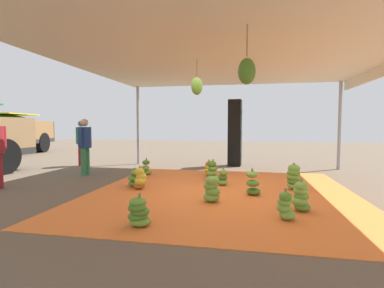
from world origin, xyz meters
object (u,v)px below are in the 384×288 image
at_px(banana_bunch_10, 223,178).
at_px(worker_1, 85,142).
at_px(banana_bunch_0, 139,213).
at_px(banana_bunch_9, 212,190).
at_px(banana_bunch_5, 212,172).
at_px(banana_bunch_3, 210,169).
at_px(banana_bunch_7, 135,179).
at_px(banana_bunch_8, 146,168).
at_px(banana_bunch_11, 301,197).
at_px(banana_bunch_4, 294,178).
at_px(worker_0, 82,140).
at_px(speaker_stack, 235,133).
at_px(banana_bunch_1, 285,206).
at_px(banana_bunch_2, 253,184).
at_px(banana_bunch_6, 140,179).

xyz_separation_m(banana_bunch_10, worker_1, (0.70, 3.84, 0.72)).
xyz_separation_m(banana_bunch_0, banana_bunch_9, (1.40, -0.82, 0.04)).
bearing_deg(banana_bunch_5, banana_bunch_3, 13.63).
distance_m(banana_bunch_7, banana_bunch_10, 1.97).
distance_m(banana_bunch_5, banana_bunch_10, 0.58).
bearing_deg(banana_bunch_9, banana_bunch_0, 149.80).
xyz_separation_m(banana_bunch_0, banana_bunch_8, (3.86, 1.30, 0.01)).
distance_m(banana_bunch_8, banana_bunch_11, 4.50).
xyz_separation_m(banana_bunch_3, banana_bunch_11, (-2.82, -1.83, 0.02)).
distance_m(banana_bunch_4, banana_bunch_11, 1.57).
height_order(banana_bunch_5, banana_bunch_9, banana_bunch_5).
relative_size(banana_bunch_11, worker_0, 0.34).
xyz_separation_m(banana_bunch_4, worker_1, (0.86, 5.36, 0.65)).
bearing_deg(speaker_stack, banana_bunch_7, 152.12).
bearing_deg(banana_bunch_1, banana_bunch_0, 108.36).
relative_size(banana_bunch_2, banana_bunch_6, 1.04).
relative_size(banana_bunch_3, banana_bunch_10, 1.07).
height_order(banana_bunch_0, banana_bunch_11, banana_bunch_11).
relative_size(banana_bunch_7, banana_bunch_8, 0.91).
height_order(banana_bunch_8, worker_1, worker_1).
height_order(banana_bunch_1, banana_bunch_11, banana_bunch_11).
relative_size(banana_bunch_2, banana_bunch_7, 1.23).
height_order(banana_bunch_5, banana_bunch_7, banana_bunch_5).
relative_size(banana_bunch_0, banana_bunch_8, 0.96).
xyz_separation_m(worker_0, worker_1, (-1.61, -1.11, 0.01)).
height_order(banana_bunch_7, banana_bunch_8, banana_bunch_8).
height_order(banana_bunch_1, worker_0, worker_0).
bearing_deg(banana_bunch_0, banana_bunch_3, -6.45).
bearing_deg(banana_bunch_1, worker_1, 59.56).
distance_m(banana_bunch_10, worker_0, 5.51).
bearing_deg(banana_bunch_4, banana_bunch_7, 95.49).
relative_size(banana_bunch_2, worker_1, 0.33).
distance_m(banana_bunch_6, banana_bunch_11, 3.23).
xyz_separation_m(banana_bunch_6, banana_bunch_8, (1.75, 0.50, -0.03)).
relative_size(banana_bunch_0, banana_bunch_1, 0.98).
bearing_deg(banana_bunch_2, banana_bunch_11, -142.03).
xyz_separation_m(worker_1, speaker_stack, (2.64, -3.96, 0.21)).
bearing_deg(banana_bunch_5, banana_bunch_10, -148.57).
xyz_separation_m(banana_bunch_6, worker_0, (3.05, 3.25, 0.67)).
distance_m(banana_bunch_2, banana_bunch_4, 1.07).
bearing_deg(banana_bunch_10, banana_bunch_1, -153.71).
bearing_deg(banana_bunch_6, worker_1, 56.09).
bearing_deg(banana_bunch_9, worker_0, 52.36).
bearing_deg(banana_bunch_6, banana_bunch_2, -91.01).
xyz_separation_m(banana_bunch_0, banana_bunch_6, (2.11, 0.80, 0.04)).
bearing_deg(banana_bunch_8, banana_bunch_3, -86.96).
relative_size(banana_bunch_0, worker_1, 0.28).
bearing_deg(banana_bunch_2, banana_bunch_5, 36.58).
bearing_deg(banana_bunch_4, banana_bunch_9, 129.13).
bearing_deg(banana_bunch_5, banana_bunch_11, -142.82).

